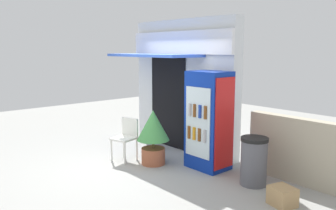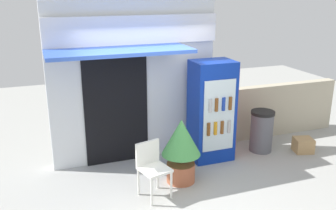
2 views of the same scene
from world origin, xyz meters
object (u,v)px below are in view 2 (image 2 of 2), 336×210
at_px(plastic_chair, 152,165).
at_px(trash_bin, 262,131).
at_px(potted_plant_near_shop, 181,145).
at_px(drink_cooler, 212,111).
at_px(cardboard_box, 303,145).

height_order(plastic_chair, trash_bin, plastic_chair).
bearing_deg(potted_plant_near_shop, trash_bin, 17.18).
distance_m(drink_cooler, trash_bin, 1.21).
bearing_deg(drink_cooler, plastic_chair, -148.40).
bearing_deg(plastic_chair, cardboard_box, 8.70).
bearing_deg(potted_plant_near_shop, drink_cooler, 36.71).
relative_size(plastic_chair, potted_plant_near_shop, 0.79).
xyz_separation_m(potted_plant_near_shop, trash_bin, (1.97, 0.61, -0.24)).
bearing_deg(drink_cooler, cardboard_box, -12.11).
relative_size(drink_cooler, plastic_chair, 2.17).
bearing_deg(trash_bin, plastic_chair, -161.52).
bearing_deg(plastic_chair, potted_plant_near_shop, 22.70).
distance_m(plastic_chair, trash_bin, 2.70).
xyz_separation_m(trash_bin, cardboard_box, (0.76, -0.35, -0.28)).
bearing_deg(cardboard_box, trash_bin, 155.54).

